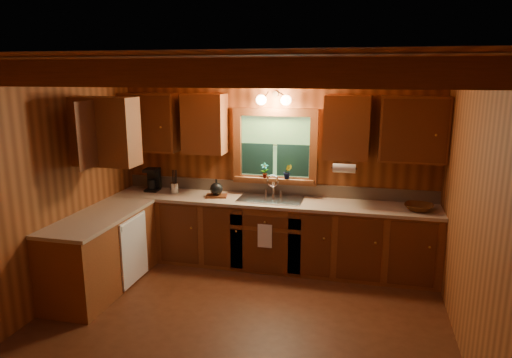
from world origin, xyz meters
The scene contains 20 objects.
room centered at (0.00, 0.00, 1.30)m, with size 4.20×4.20×4.20m.
ceiling_beams centered at (0.00, 0.00, 2.49)m, with size 4.20×2.54×0.18m.
base_cabinets centered at (-0.49, 1.28, 0.43)m, with size 4.20×2.22×0.86m.
countertop centered at (-0.48, 1.29, 0.88)m, with size 4.20×2.24×0.04m.
backsplash centered at (0.00, 1.89, 0.98)m, with size 4.20×0.02×0.16m, color tan.
dishwasher_panel centered at (-1.47, 0.68, 0.43)m, with size 0.02×0.60×0.80m, color white.
upper_cabinets centered at (-0.56, 1.42, 1.84)m, with size 4.19×1.77×0.78m.
window centered at (0.00, 1.87, 1.53)m, with size 1.12×0.08×1.00m.
window_sill centered at (0.00, 1.82, 1.12)m, with size 1.06×0.14×0.04m, color brown.
wall_sconce centered at (0.00, 1.75, 2.16)m, with size 0.45×0.21×0.17m.
paper_towel_roll centered at (0.92, 1.53, 1.37)m, with size 0.11×0.11×0.27m, color white.
dish_towel centered at (0.00, 1.26, 0.52)m, with size 0.18×0.01×0.30m, color white.
sink centered at (0.00, 1.60, 0.86)m, with size 0.82×0.48×0.43m.
coffee_maker centered at (-1.69, 1.69, 1.05)m, with size 0.18×0.23×0.31m.
utensil_crock centered at (-1.33, 1.61, 0.98)m, with size 0.11×0.11×0.32m.
cutting_board centered at (-0.72, 1.57, 0.91)m, with size 0.27×0.19×0.02m, color #522611.
teakettle centered at (-0.72, 1.57, 1.01)m, with size 0.17×0.17×0.21m.
wicker_basket centered at (1.81, 1.53, 0.94)m, with size 0.33×0.33×0.08m, color #48230C.
potted_plant_left centered at (-0.12, 1.79, 1.24)m, with size 0.10×0.07×0.20m, color #522611.
potted_plant_right centered at (0.19, 1.79, 1.24)m, with size 0.11×0.09×0.20m, color #522611.
Camera 1 is at (1.17, -4.04, 2.49)m, focal length 32.46 mm.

